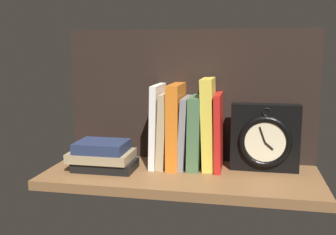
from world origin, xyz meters
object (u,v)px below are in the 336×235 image
Objects in this scene: book_red_requiem at (219,131)px; book_green_romantic at (196,132)px; book_tan_shortstories at (165,129)px; book_white_catcher at (157,125)px; framed_clock at (265,138)px; book_stack_side at (103,156)px; book_yellow_seinlanguage at (209,124)px; book_orange_pandolfini at (176,125)px; book_gray_chess at (186,132)px.

book_green_romantic is at bearing 180.00° from book_red_requiem.
book_green_romantic is at bearing 0.00° from book_tan_shortstories.
framed_clock is (30.26, 0.16, -2.57)cm from book_white_catcher.
book_white_catcher is 1.26× the size of framed_clock.
book_white_catcher reaches higher than book_stack_side.
book_yellow_seinlanguage reaches higher than book_white_catcher.
book_yellow_seinlanguage is at bearing -179.41° from framed_clock.
book_white_catcher is 5.43cm from book_orange_pandolfini.
book_red_requiem is at bearing -179.28° from framed_clock.
book_tan_shortstories is 0.99× the size of book_red_requiem.
book_tan_shortstories is 19.15cm from book_stack_side.
book_yellow_seinlanguage is 1.20× the size of book_red_requiem.
book_orange_pandolfini is at bearing 0.00° from book_white_catcher.
book_green_romantic is 6.46cm from book_red_requiem.
framed_clock is (24.84, 0.16, -2.68)cm from book_orange_pandolfini.
book_tan_shortstories is at bearing -179.67° from framed_clock.
book_tan_shortstories reaches higher than framed_clock.
book_stack_side is (-31.49, -7.81, -6.69)cm from book_red_requiem.
book_tan_shortstories reaches higher than book_stack_side.
book_yellow_seinlanguage reaches higher than book_red_requiem.
book_stack_side is (-25.04, -7.81, -6.23)cm from book_green_romantic.
book_tan_shortstories is at bearing 180.00° from book_green_romantic.
book_gray_chess is at bearing 180.00° from book_green_romantic.
book_white_catcher is at bearing 180.00° from book_red_requiem.
book_gray_chess is 24.28cm from book_stack_side.
book_stack_side is at bearing -154.26° from book_tan_shortstories.
book_tan_shortstories is at bearing 25.74° from book_stack_side.
book_yellow_seinlanguage is (14.80, 0.00, 0.98)cm from book_white_catcher.
book_red_requiem is at bearing 0.00° from book_orange_pandolfini.
book_white_catcher is 1.11× the size of book_tan_shortstories.
book_white_catcher is 1.29× the size of book_stack_side.
book_orange_pandolfini reaches higher than framed_clock.
book_yellow_seinlanguage reaches higher than book_gray_chess.
book_gray_chess is 9.34cm from book_red_requiem.
book_gray_chess reaches higher than framed_clock.
book_tan_shortstories is (2.32, 0.00, -1.18)cm from book_white_catcher.
book_stack_side is at bearing -160.60° from book_gray_chess.
book_orange_pandolfini is at bearing 180.00° from book_yellow_seinlanguage.
book_green_romantic is (2.87, 0.00, 0.12)cm from book_gray_chess.
book_tan_shortstories reaches higher than book_gray_chess.
book_white_catcher is at bearing -179.70° from framed_clock.
framed_clock is (21.97, 0.16, -0.88)cm from book_gray_chess.
book_red_requiem is (9.32, 0.00, 0.58)cm from book_gray_chess.
book_yellow_seinlanguage is 1.37× the size of framed_clock.
book_gray_chess is at bearing 180.00° from book_yellow_seinlanguage.
book_orange_pandolfini is 12.25cm from book_red_requiem.
book_yellow_seinlanguage reaches higher than book_tan_shortstories.
book_yellow_seinlanguage is 30.98cm from book_stack_side.
book_green_romantic is (5.74, 0.00, -1.67)cm from book_orange_pandolfini.
book_red_requiem is 1.14× the size of framed_clock.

